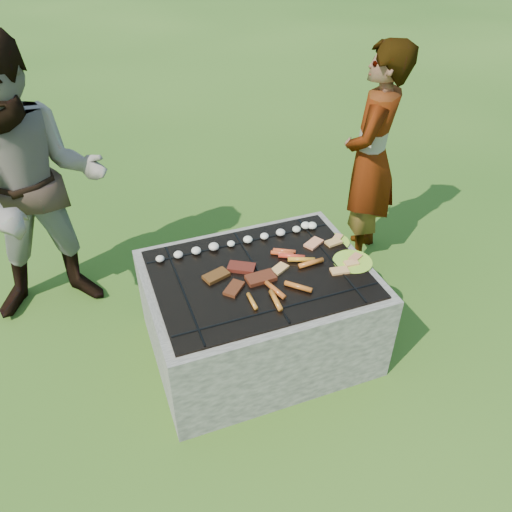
{
  "coord_description": "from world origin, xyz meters",
  "views": [
    {
      "loc": [
        -0.81,
        -2.1,
        2.41
      ],
      "look_at": [
        0.0,
        0.05,
        0.7
      ],
      "focal_mm": 35.0,
      "sensor_mm": 36.0,
      "label": 1
    }
  ],
  "objects_px": {
    "cook": "(371,159)",
    "bystander": "(35,189)",
    "plate_far": "(335,242)",
    "plate_near": "(352,262)",
    "fire_pit": "(259,315)"
  },
  "relations": [
    {
      "from": "fire_pit",
      "to": "bystander",
      "type": "xyz_separation_m",
      "value": [
        -1.13,
        0.9,
        0.64
      ]
    },
    {
      "from": "plate_far",
      "to": "plate_near",
      "type": "relative_size",
      "value": 0.71
    },
    {
      "from": "plate_near",
      "to": "plate_far",
      "type": "bearing_deg",
      "value": 90.4
    },
    {
      "from": "plate_far",
      "to": "bystander",
      "type": "bearing_deg",
      "value": 155.49
    },
    {
      "from": "fire_pit",
      "to": "cook",
      "type": "xyz_separation_m",
      "value": [
        1.13,
        0.69,
        0.54
      ]
    },
    {
      "from": "cook",
      "to": "bystander",
      "type": "bearing_deg",
      "value": -50.22
    },
    {
      "from": "plate_near",
      "to": "bystander",
      "type": "distance_m",
      "value": 1.98
    },
    {
      "from": "fire_pit",
      "to": "plate_far",
      "type": "bearing_deg",
      "value": 12.93
    },
    {
      "from": "plate_near",
      "to": "bystander",
      "type": "relative_size",
      "value": 0.17
    },
    {
      "from": "plate_far",
      "to": "cook",
      "type": "bearing_deg",
      "value": 44.7
    },
    {
      "from": "plate_far",
      "to": "plate_near",
      "type": "bearing_deg",
      "value": -89.6
    },
    {
      "from": "fire_pit",
      "to": "bystander",
      "type": "relative_size",
      "value": 0.71
    },
    {
      "from": "bystander",
      "to": "plate_near",
      "type": "bearing_deg",
      "value": -28.78
    },
    {
      "from": "fire_pit",
      "to": "plate_near",
      "type": "bearing_deg",
      "value": -9.52
    },
    {
      "from": "plate_far",
      "to": "bystander",
      "type": "relative_size",
      "value": 0.12
    }
  ]
}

